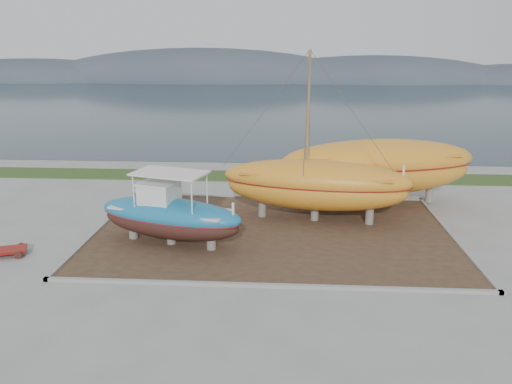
# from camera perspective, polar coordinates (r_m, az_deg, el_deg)

# --- Properties ---
(ground) EXTENTS (140.00, 140.00, 0.00)m
(ground) POSITION_cam_1_polar(r_m,az_deg,el_deg) (22.22, 1.52, -8.37)
(ground) COLOR gray
(ground) RESTS_ON ground
(dirt_patch) EXTENTS (18.00, 12.00, 0.06)m
(dirt_patch) POSITION_cam_1_polar(r_m,az_deg,el_deg) (25.90, 1.86, -4.62)
(dirt_patch) COLOR #422D1E
(dirt_patch) RESTS_ON ground
(curb_frame) EXTENTS (18.60, 12.60, 0.15)m
(curb_frame) POSITION_cam_1_polar(r_m,az_deg,el_deg) (25.88, 1.86, -4.53)
(curb_frame) COLOR gray
(curb_frame) RESTS_ON ground
(grass_strip) EXTENTS (44.00, 3.00, 0.08)m
(grass_strip) POSITION_cam_1_polar(r_m,az_deg,el_deg) (36.87, 2.43, 1.77)
(grass_strip) COLOR #284219
(grass_strip) RESTS_ON ground
(sea) EXTENTS (260.00, 100.00, 0.04)m
(sea) POSITION_cam_1_polar(r_m,az_deg,el_deg) (90.66, 3.22, 10.39)
(sea) COLOR #1A2C34
(sea) RESTS_ON ground
(mountain_ridge) EXTENTS (200.00, 36.00, 20.00)m
(mountain_ridge) POSITION_cam_1_polar(r_m,az_deg,el_deg) (145.48, 3.43, 12.61)
(mountain_ridge) COLOR #333D49
(mountain_ridge) RESTS_ON ground
(blue_caique) EXTENTS (7.74, 4.26, 3.56)m
(blue_caique) POSITION_cam_1_polar(r_m,az_deg,el_deg) (24.16, -9.82, -1.86)
(blue_caique) COLOR #196F9F
(blue_caique) RESTS_ON dirt_patch
(white_dinghy) EXTENTS (3.91, 1.94, 1.12)m
(white_dinghy) POSITION_cam_1_polar(r_m,az_deg,el_deg) (27.22, -9.03, -2.45)
(white_dinghy) COLOR silver
(white_dinghy) RESTS_ON dirt_patch
(orange_sailboat) EXTENTS (10.58, 4.55, 9.07)m
(orange_sailboat) POSITION_cam_1_polar(r_m,az_deg,el_deg) (26.66, 7.01, 6.07)
(orange_sailboat) COLOR orange
(orange_sailboat) RESTS_ON dirt_patch
(orange_bare_hull) EXTENTS (12.26, 5.81, 3.87)m
(orange_bare_hull) POSITION_cam_1_polar(r_m,az_deg,el_deg) (30.62, 13.72, 2.07)
(orange_bare_hull) COLOR orange
(orange_bare_hull) RESTS_ON dirt_patch
(red_trailer) EXTENTS (2.59, 1.92, 0.33)m
(red_trailer) POSITION_cam_1_polar(r_m,az_deg,el_deg) (25.80, -26.46, -6.18)
(red_trailer) COLOR maroon
(red_trailer) RESTS_ON ground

